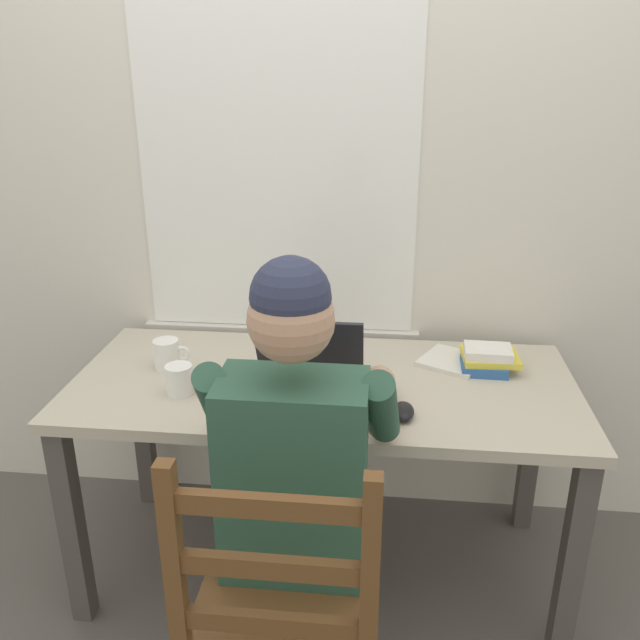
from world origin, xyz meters
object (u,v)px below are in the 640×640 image
object	(u,v)px
coffee_mug_dark	(326,336)
book_stack_main	(487,359)
computer_mouse	(403,411)
seated_person	(300,462)
laptop	(305,380)
desk	(323,406)
coffee_mug_white	(167,354)
coffee_mug_spare	(180,380)
wooden_chair	(284,618)

from	to	relation	value
coffee_mug_dark	book_stack_main	distance (m)	0.54
computer_mouse	seated_person	bearing A→B (deg)	-139.19
laptop	computer_mouse	xyz separation A→B (m)	(0.29, -0.09, -0.03)
desk	seated_person	bearing A→B (deg)	-92.18
coffee_mug_dark	laptop	bearing A→B (deg)	-94.94
seated_person	coffee_mug_white	bearing A→B (deg)	136.76
coffee_mug_dark	coffee_mug_spare	distance (m)	0.54
wooden_chair	book_stack_main	bearing A→B (deg)	57.66
desk	coffee_mug_dark	world-z (taller)	coffee_mug_dark
desk	coffee_mug_white	world-z (taller)	coffee_mug_white
coffee_mug_spare	book_stack_main	world-z (taller)	coffee_mug_spare
coffee_mug_spare	book_stack_main	size ratio (longest dim) A/B	0.64
desk	coffee_mug_spare	bearing A→B (deg)	-162.50
computer_mouse	coffee_mug_white	bearing A→B (deg)	162.55
seated_person	wooden_chair	bearing A→B (deg)	-90.00
wooden_chair	laptop	size ratio (longest dim) A/B	2.90
wooden_chair	coffee_mug_dark	xyz separation A→B (m)	(0.00, 0.94, 0.29)
wooden_chair	computer_mouse	xyz separation A→B (m)	(0.26, 0.51, 0.26)
seated_person	coffee_mug_white	distance (m)	0.67
wooden_chair	coffee_mug_dark	bearing A→B (deg)	89.83
wooden_chair	coffee_mug_spare	bearing A→B (deg)	124.47
seated_person	desk	bearing A→B (deg)	87.82
coffee_mug_white	book_stack_main	distance (m)	1.02
desk	coffee_mug_dark	distance (m)	0.28
coffee_mug_white	seated_person	bearing A→B (deg)	-43.24
seated_person	coffee_mug_spare	world-z (taller)	seated_person
wooden_chair	book_stack_main	distance (m)	1.02
seated_person	laptop	world-z (taller)	seated_person
seated_person	coffee_mug_white	xyz separation A→B (m)	(-0.49, 0.46, 0.07)
coffee_mug_dark	wooden_chair	bearing A→B (deg)	-90.17
desk	wooden_chair	size ratio (longest dim) A/B	1.62
seated_person	computer_mouse	size ratio (longest dim) A/B	12.63
book_stack_main	coffee_mug_spare	bearing A→B (deg)	-164.43
computer_mouse	laptop	bearing A→B (deg)	162.05
coffee_mug_white	computer_mouse	bearing A→B (deg)	-17.45
laptop	seated_person	bearing A→B (deg)	-85.13
desk	computer_mouse	world-z (taller)	computer_mouse
wooden_chair	seated_person	bearing A→B (deg)	90.00
wooden_chair	laptop	world-z (taller)	wooden_chair
coffee_mug_dark	coffee_mug_white	bearing A→B (deg)	-157.67
seated_person	computer_mouse	xyz separation A→B (m)	(0.26, 0.22, 0.03)
coffee_mug_spare	desk	bearing A→B (deg)	17.50
computer_mouse	coffee_mug_dark	world-z (taller)	coffee_mug_dark
computer_mouse	book_stack_main	world-z (taller)	book_stack_main
seated_person	coffee_mug_white	world-z (taller)	seated_person
coffee_mug_spare	book_stack_main	distance (m)	0.96
seated_person	coffee_mug_spare	bearing A→B (deg)	143.36
desk	book_stack_main	size ratio (longest dim) A/B	8.46
laptop	computer_mouse	bearing A→B (deg)	-17.95
laptop	coffee_mug_white	distance (m)	0.48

